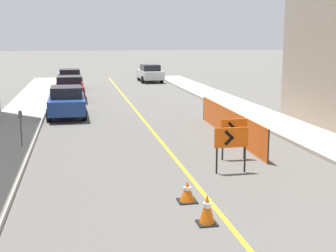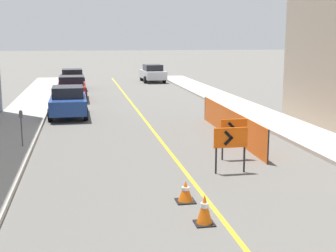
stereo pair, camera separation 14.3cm
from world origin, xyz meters
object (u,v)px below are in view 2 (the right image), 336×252
Objects in this scene: arrow_barricade_secondary at (234,131)px; parked_car_curb_mid at (72,88)px; traffic_cone_farthest at (185,192)px; parked_car_opposite_side at (153,73)px; traffic_cone_fifth at (205,209)px; parking_meter_far_curb at (21,121)px; arrow_barricade_primary at (231,140)px; parked_car_curb_far at (72,79)px; parked_car_curb_near at (68,101)px.

arrow_barricade_secondary is 17.24m from parked_car_curb_mid.
traffic_cone_farthest is 0.12× the size of parked_car_curb_mid.
traffic_cone_farthest is 0.12× the size of parked_car_opposite_side.
traffic_cone_fifth reaches higher than traffic_cone_farthest.
arrow_barricade_secondary is at bearing -20.55° from parking_meter_far_curb.
traffic_cone_farthest is (-0.10, 1.47, -0.07)m from traffic_cone_fifth.
parked_car_opposite_side is at bearing 71.14° from parking_meter_far_curb.
arrow_barricade_secondary is (0.60, 1.52, -0.05)m from arrow_barricade_primary.
parking_meter_far_curb is (-4.75, 7.88, 0.74)m from traffic_cone_fifth.
arrow_barricade_primary is 1.05× the size of parking_meter_far_curb.
arrow_barricade_secondary is (2.38, 5.21, 0.63)m from traffic_cone_fifth.
parked_car_curb_mid is (-4.98, 17.83, -0.22)m from arrow_barricade_primary.
parked_car_curb_far reaches higher than parking_meter_far_curb.
parking_meter_far_curb is at bearing -95.99° from parked_car_curb_far.
arrow_barricade_primary is 0.32× the size of parked_car_curb_near.
parked_car_curb_far is at bearing 96.58° from traffic_cone_fifth.
parked_car_curb_mid is 13.61m from parked_car_opposite_side.
arrow_barricade_primary is at bearing 49.83° from traffic_cone_farthest.
parking_meter_far_curb reaches higher than arrow_barricade_primary.
parked_car_curb_mid and parked_car_opposite_side have the same top height.
traffic_cone_farthest is 0.38× the size of arrow_barricade_primary.
parked_car_curb_mid is 3.23× the size of parking_meter_far_curb.
traffic_cone_farthest is at bearing -77.54° from parked_car_curb_near.
parking_meter_far_curb is at bearing -102.58° from parked_car_curb_near.
parked_car_curb_far reaches higher than traffic_cone_fifth.
arrow_barricade_secondary is 0.32× the size of parked_car_curb_mid.
arrow_barricade_secondary is 27.98m from parked_car_opposite_side.
parked_car_curb_near reaches higher than arrow_barricade_primary.
traffic_cone_fifth is 0.16× the size of parked_car_curb_far.
arrow_barricade_primary reaches higher than traffic_cone_fifth.
traffic_cone_fifth is 0.16× the size of parked_car_opposite_side.
parked_car_curb_far is at bearing -149.32° from parked_car_opposite_side.
parked_car_curb_near is 0.98× the size of parked_car_opposite_side.
parked_car_opposite_side is at bearing 58.82° from parked_car_curb_mid.
traffic_cone_fifth is 33.37m from parked_car_opposite_side.
parked_car_curb_far reaches higher than arrow_barricade_primary.
parked_car_curb_near and parked_car_opposite_side have the same top height.
parked_car_curb_mid reaches higher than arrow_barricade_secondary.
traffic_cone_farthest is 31.93m from parked_car_opposite_side.
arrow_barricade_secondary is at bearing 65.42° from traffic_cone_fifth.
traffic_cone_farthest is 0.39× the size of arrow_barricade_secondary.
traffic_cone_fifth is at bearing -114.71° from arrow_barricade_secondary.
parked_car_curb_near is (-3.27, 14.97, 0.46)m from traffic_cone_fifth.
parked_car_curb_far is 0.99× the size of parked_car_opposite_side.
parked_car_curb_mid is 6.85m from parked_car_curb_far.
parked_car_curb_mid is at bearing -91.27° from parked_car_curb_far.
parking_meter_far_curb is (-1.48, -20.48, 0.28)m from parked_car_curb_far.
parked_car_opposite_side reaches higher than traffic_cone_fifth.
parked_car_curb_far reaches higher than arrow_barricade_secondary.
traffic_cone_fifth is at bearing -99.76° from parked_car_opposite_side.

